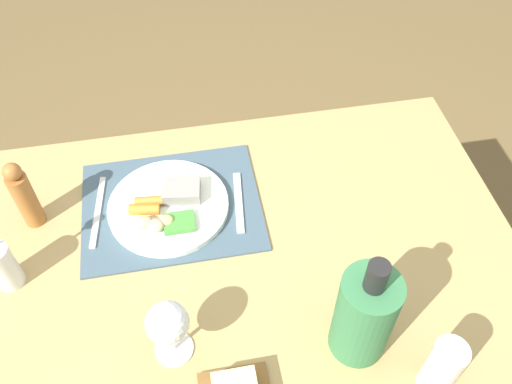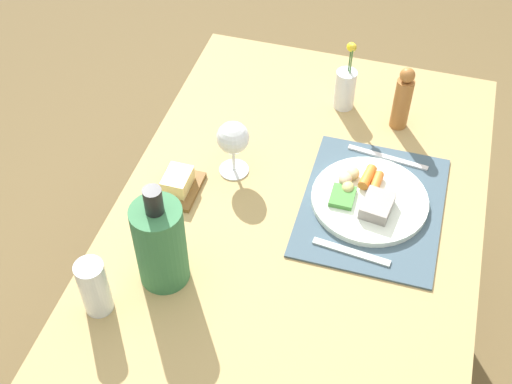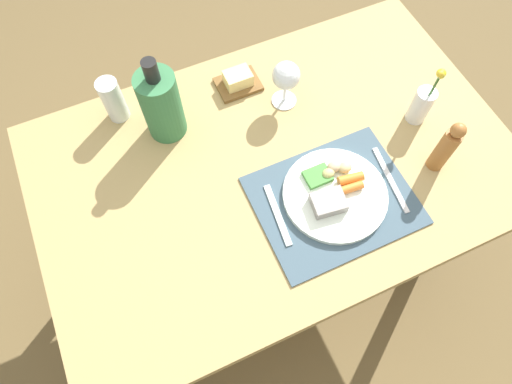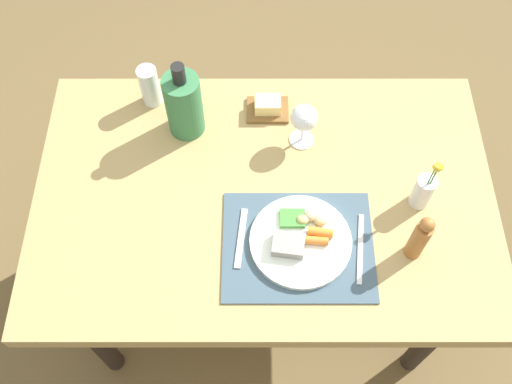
# 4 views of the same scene
# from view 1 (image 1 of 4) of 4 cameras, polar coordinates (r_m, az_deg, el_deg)

# --- Properties ---
(ground_plane) EXTENTS (8.00, 8.00, 0.00)m
(ground_plane) POSITION_cam_1_polar(r_m,az_deg,el_deg) (1.85, -2.59, -19.41)
(ground_plane) COLOR brown
(dining_table) EXTENTS (1.33, 0.86, 0.73)m
(dining_table) POSITION_cam_1_polar(r_m,az_deg,el_deg) (1.27, -3.61, -9.07)
(dining_table) COLOR tan
(dining_table) RESTS_ON ground_plane
(placemat) EXTENTS (0.41, 0.33, 0.01)m
(placemat) POSITION_cam_1_polar(r_m,az_deg,el_deg) (1.29, -8.82, -1.44)
(placemat) COLOR #3F5563
(placemat) RESTS_ON dining_table
(dinner_plate) EXTENTS (0.28, 0.28, 0.05)m
(dinner_plate) POSITION_cam_1_polar(r_m,az_deg,el_deg) (1.27, -9.14, -1.44)
(dinner_plate) COLOR white
(dinner_plate) RESTS_ON placemat
(fork) EXTENTS (0.04, 0.18, 0.00)m
(fork) POSITION_cam_1_polar(r_m,az_deg,el_deg) (1.28, -1.83, -1.06)
(fork) COLOR silver
(fork) RESTS_ON placemat
(knife) EXTENTS (0.04, 0.21, 0.00)m
(knife) POSITION_cam_1_polar(r_m,az_deg,el_deg) (1.31, -16.20, -1.94)
(knife) COLOR silver
(knife) RESTS_ON placemat
(flower_vase) EXTENTS (0.06, 0.06, 0.21)m
(flower_vase) POSITION_cam_1_polar(r_m,az_deg,el_deg) (1.22, -25.11, -6.78)
(flower_vase) COLOR silver
(flower_vase) RESTS_ON dining_table
(wine_glass) EXTENTS (0.08, 0.08, 0.15)m
(wine_glass) POSITION_cam_1_polar(r_m,az_deg,el_deg) (1.01, -9.23, -13.48)
(wine_glass) COLOR white
(wine_glass) RESTS_ON dining_table
(cooler_bottle) EXTENTS (0.11, 0.11, 0.27)m
(cooler_bottle) POSITION_cam_1_polar(r_m,az_deg,el_deg) (1.02, 11.27, -12.50)
(cooler_bottle) COLOR #357546
(cooler_bottle) RESTS_ON dining_table
(water_tumbler) EXTENTS (0.06, 0.06, 0.14)m
(water_tumbler) POSITION_cam_1_polar(r_m,az_deg,el_deg) (1.07, 18.74, -17.18)
(water_tumbler) COLOR silver
(water_tumbler) RESTS_ON dining_table
(pepper_mill) EXTENTS (0.05, 0.05, 0.19)m
(pepper_mill) POSITION_cam_1_polar(r_m,az_deg,el_deg) (1.29, -23.09, -0.36)
(pepper_mill) COLOR #A3652F
(pepper_mill) RESTS_ON dining_table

